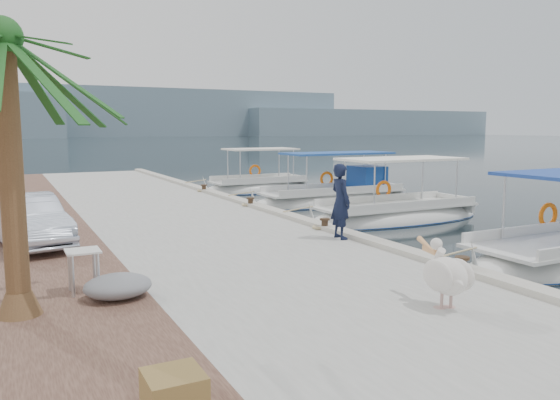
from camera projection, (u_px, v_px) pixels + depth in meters
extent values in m
plane|color=black|center=(367.00, 258.00, 13.76)|extent=(400.00, 400.00, 0.00)
cube|color=#9B9B96|center=(192.00, 226.00, 16.80)|extent=(6.00, 40.00, 0.50)
cube|color=#ADA99A|center=(272.00, 210.00, 18.01)|extent=(0.44, 40.00, 0.12)
cube|color=#4F332A|center=(11.00, 242.00, 14.56)|extent=(4.00, 40.00, 0.50)
cube|color=slate|center=(136.00, 113.00, 216.17)|extent=(160.00, 40.00, 18.00)
cube|color=slate|center=(359.00, 123.00, 252.66)|extent=(120.00, 40.00, 11.00)
torus|color=orange|center=(548.00, 215.00, 14.25)|extent=(0.68, 0.12, 0.68)
ellipsoid|color=silver|center=(395.00, 220.00, 19.21)|extent=(7.11, 2.33, 1.30)
ellipsoid|color=navy|center=(395.00, 220.00, 19.21)|extent=(7.14, 2.38, 0.22)
cube|color=silver|center=(396.00, 206.00, 19.15)|extent=(5.83, 2.00, 0.08)
cube|color=white|center=(401.00, 159.00, 19.01)|extent=(4.27, 2.14, 0.08)
cylinder|color=silver|center=(374.00, 188.00, 17.55)|extent=(0.05, 0.05, 1.60)
torus|color=orange|center=(384.00, 189.00, 20.20)|extent=(0.68, 0.12, 0.68)
ellipsoid|color=silver|center=(333.00, 203.00, 23.50)|extent=(7.83, 2.13, 1.30)
ellipsoid|color=navy|center=(333.00, 204.00, 23.51)|extent=(7.87, 2.17, 0.22)
cube|color=silver|center=(333.00, 192.00, 23.44)|extent=(6.42, 1.83, 0.08)
cube|color=#1F4A9C|center=(337.00, 153.00, 23.31)|extent=(4.70, 1.96, 0.08)
cylinder|color=silver|center=(307.00, 176.00, 21.84)|extent=(0.05, 0.05, 1.60)
torus|color=orange|center=(327.00, 179.00, 24.41)|extent=(0.68, 0.12, 0.68)
cube|color=navy|center=(367.00, 177.00, 24.16)|extent=(1.20, 1.49, 1.00)
ellipsoid|color=silver|center=(258.00, 191.00, 28.07)|extent=(5.92, 2.20, 1.30)
ellipsoid|color=navy|center=(258.00, 191.00, 28.07)|extent=(5.95, 2.24, 0.22)
cube|color=silver|center=(258.00, 181.00, 28.00)|extent=(4.85, 1.89, 0.08)
cube|color=white|center=(261.00, 149.00, 27.85)|extent=(3.55, 2.02, 0.08)
cylinder|color=silver|center=(240.00, 168.00, 26.57)|extent=(0.05, 0.05, 1.60)
torus|color=orange|center=(255.00, 171.00, 29.00)|extent=(0.68, 0.12, 0.68)
cylinder|color=black|center=(462.00, 266.00, 10.42)|extent=(0.18, 0.18, 0.30)
cylinder|color=black|center=(462.00, 258.00, 10.40)|extent=(0.28, 0.28, 0.05)
cylinder|color=black|center=(325.00, 225.00, 14.84)|extent=(0.18, 0.18, 0.30)
cylinder|color=black|center=(325.00, 219.00, 14.82)|extent=(0.28, 0.28, 0.05)
cylinder|color=black|center=(250.00, 202.00, 19.26)|extent=(0.18, 0.18, 0.30)
cylinder|color=black|center=(250.00, 198.00, 19.24)|extent=(0.28, 0.28, 0.05)
cylinder|color=black|center=(204.00, 189.00, 23.68)|extent=(0.18, 0.18, 0.30)
cylinder|color=black|center=(204.00, 185.00, 23.66)|extent=(0.28, 0.28, 0.05)
cylinder|color=tan|center=(442.00, 299.00, 8.39)|extent=(0.05, 0.05, 0.32)
cylinder|color=tan|center=(451.00, 298.00, 8.42)|extent=(0.05, 0.05, 0.32)
ellipsoid|color=silver|center=(447.00, 276.00, 8.36)|extent=(0.61, 0.83, 0.59)
cylinder|color=silver|center=(439.00, 256.00, 8.59)|extent=(0.18, 0.29, 0.31)
sphere|color=silver|center=(436.00, 244.00, 8.65)|extent=(0.19, 0.19, 0.19)
cone|color=#EAA566|center=(427.00, 246.00, 8.95)|extent=(0.23, 0.58, 0.23)
imported|color=black|center=(341.00, 201.00, 13.61)|extent=(0.48, 0.71, 1.89)
cylinder|color=brown|center=(12.00, 182.00, 7.86)|extent=(0.34, 0.34, 3.99)
cone|color=brown|center=(20.00, 303.00, 8.10)|extent=(0.64, 0.64, 0.36)
imported|color=silver|center=(28.00, 220.00, 12.87)|extent=(1.91, 3.82, 1.20)
cube|color=brown|center=(174.00, 395.00, 5.24)|extent=(0.55, 0.55, 0.44)
ellipsoid|color=slate|center=(118.00, 286.00, 8.90)|extent=(1.10, 0.90, 0.40)
cylinder|color=silver|center=(73.00, 276.00, 8.93)|extent=(0.06, 0.06, 0.70)
cylinder|color=silver|center=(98.00, 273.00, 9.11)|extent=(0.06, 0.06, 0.70)
cylinder|color=silver|center=(70.00, 271.00, 9.28)|extent=(0.06, 0.06, 0.70)
cylinder|color=silver|center=(94.00, 268.00, 9.46)|extent=(0.06, 0.06, 0.70)
cube|color=white|center=(83.00, 251.00, 9.15)|extent=(0.55, 0.55, 0.03)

